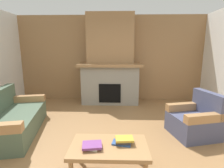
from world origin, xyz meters
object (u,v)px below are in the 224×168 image
at_px(armchair, 195,121).
at_px(coffee_table, 109,149).
at_px(fireplace, 110,65).
at_px(couch, 12,120).

distance_m(armchair, coffee_table, 1.98).
bearing_deg(coffee_table, fireplace, 91.94).
distance_m(fireplace, armchair, 2.86).
bearing_deg(armchair, fireplace, 129.24).
height_order(couch, coffee_table, couch).
bearing_deg(couch, fireplace, 48.87).
xyz_separation_m(fireplace, coffee_table, (0.11, -3.26, -0.79)).
relative_size(couch, coffee_table, 1.93).
xyz_separation_m(couch, armchair, (3.60, 0.04, 0.01)).
height_order(couch, armchair, same).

